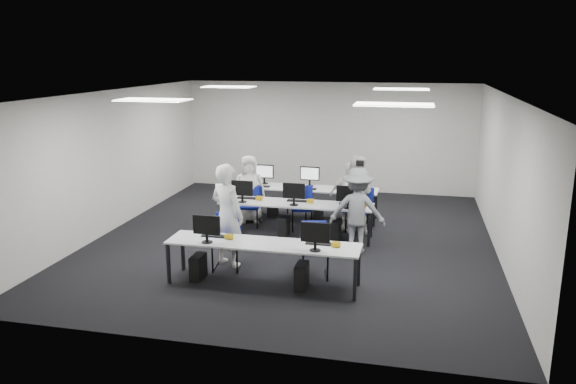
% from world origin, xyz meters
% --- Properties ---
extents(room, '(9.00, 9.02, 3.00)m').
position_xyz_m(room, '(0.00, 0.00, 1.50)').
color(room, black).
rests_on(room, ground).
extents(ceiling_panels, '(5.20, 4.60, 0.02)m').
position_xyz_m(ceiling_panels, '(0.00, 0.00, 2.98)').
color(ceiling_panels, white).
rests_on(ceiling_panels, room).
extents(desk_front, '(3.20, 0.70, 0.73)m').
position_xyz_m(desk_front, '(0.00, -2.40, 0.68)').
color(desk_front, silver).
rests_on(desk_front, ground).
extents(desk_mid, '(3.20, 0.70, 0.73)m').
position_xyz_m(desk_mid, '(0.00, 0.20, 0.68)').
color(desk_mid, silver).
rests_on(desk_mid, ground).
extents(desk_back, '(3.20, 0.70, 0.73)m').
position_xyz_m(desk_back, '(0.00, 1.60, 0.68)').
color(desk_back, silver).
rests_on(desk_back, ground).
extents(equipment_front, '(2.51, 0.41, 1.19)m').
position_xyz_m(equipment_front, '(-0.19, -2.42, 0.36)').
color(equipment_front, '#0C28A8').
rests_on(equipment_front, desk_front).
extents(equipment_mid, '(2.91, 0.41, 1.19)m').
position_xyz_m(equipment_mid, '(-0.19, 0.18, 0.36)').
color(equipment_mid, white).
rests_on(equipment_mid, desk_mid).
extents(equipment_back, '(2.91, 0.41, 1.19)m').
position_xyz_m(equipment_back, '(0.19, 1.62, 0.36)').
color(equipment_back, white).
rests_on(equipment_back, desk_back).
extents(chair_0, '(0.55, 0.59, 0.98)m').
position_xyz_m(chair_0, '(-0.82, -1.82, 0.31)').
color(chair_0, navy).
rests_on(chair_0, ground).
extents(chair_1, '(0.57, 0.60, 0.93)m').
position_xyz_m(chair_1, '(0.76, -1.85, 0.29)').
color(chair_1, navy).
rests_on(chair_1, ground).
extents(chair_2, '(0.48, 0.51, 0.86)m').
position_xyz_m(chair_2, '(-1.16, 0.75, 0.27)').
color(chair_2, navy).
rests_on(chair_2, ground).
extents(chair_3, '(0.54, 0.57, 0.93)m').
position_xyz_m(chair_3, '(0.03, 0.75, 0.29)').
color(chair_3, navy).
rests_on(chair_3, ground).
extents(chair_4, '(0.60, 0.63, 0.95)m').
position_xyz_m(chair_4, '(1.28, 0.84, 0.30)').
color(chair_4, navy).
rests_on(chair_4, ground).
extents(chair_5, '(0.56, 0.58, 0.86)m').
position_xyz_m(chair_5, '(-1.21, 1.11, 0.27)').
color(chair_5, navy).
rests_on(chair_5, ground).
extents(chair_6, '(0.51, 0.55, 0.94)m').
position_xyz_m(chair_6, '(-0.17, 1.02, 0.30)').
color(chair_6, navy).
rests_on(chair_6, ground).
extents(chair_7, '(0.51, 0.53, 0.84)m').
position_xyz_m(chair_7, '(1.05, 0.98, 0.27)').
color(chair_7, navy).
rests_on(chair_7, ground).
extents(handbag, '(0.40, 0.29, 0.30)m').
position_xyz_m(handbag, '(-1.45, 0.15, 0.88)').
color(handbag, olive).
rests_on(handbag, desk_mid).
extents(student_0, '(0.81, 0.69, 1.88)m').
position_xyz_m(student_0, '(-0.86, -1.66, 0.94)').
color(student_0, silver).
rests_on(student_0, ground).
extents(student_1, '(0.88, 0.72, 1.68)m').
position_xyz_m(student_1, '(1.17, 0.77, 0.84)').
color(student_1, silver).
rests_on(student_1, ground).
extents(student_2, '(0.87, 0.71, 1.53)m').
position_xyz_m(student_2, '(-1.26, 1.05, 0.76)').
color(student_2, silver).
rests_on(student_2, ground).
extents(student_3, '(0.95, 0.61, 1.51)m').
position_xyz_m(student_3, '(1.02, 0.85, 0.75)').
color(student_3, silver).
rests_on(student_3, ground).
extents(photographer, '(1.08, 0.63, 1.66)m').
position_xyz_m(photographer, '(1.34, -0.45, 0.83)').
color(photographer, slate).
rests_on(photographer, ground).
extents(dslr_camera, '(0.14, 0.18, 0.10)m').
position_xyz_m(dslr_camera, '(1.35, -0.27, 1.72)').
color(dslr_camera, black).
rests_on(dslr_camera, photographer).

